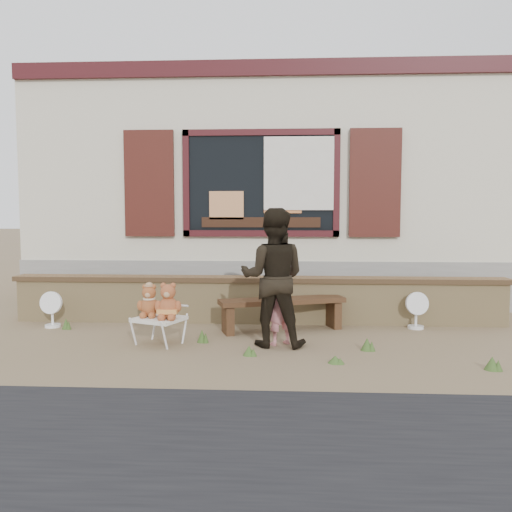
# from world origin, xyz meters

# --- Properties ---
(ground) EXTENTS (80.00, 80.00, 0.00)m
(ground) POSITION_xyz_m (0.00, 0.00, 0.00)
(ground) COLOR brown
(ground) RESTS_ON ground
(shopfront) EXTENTS (8.04, 5.13, 4.00)m
(shopfront) POSITION_xyz_m (0.00, 4.49, 2.00)
(shopfront) COLOR #BBB297
(shopfront) RESTS_ON ground
(brick_wall) EXTENTS (7.10, 0.36, 0.67)m
(brick_wall) POSITION_xyz_m (0.00, 1.00, 0.34)
(brick_wall) COLOR tan
(brick_wall) RESTS_ON ground
(bench) EXTENTS (1.74, 0.88, 0.44)m
(bench) POSITION_xyz_m (0.36, 0.49, 0.32)
(bench) COLOR #382313
(bench) RESTS_ON ground
(folding_chair) EXTENTS (0.68, 0.64, 0.33)m
(folding_chair) POSITION_xyz_m (-1.12, -0.35, 0.30)
(folding_chair) COLOR silver
(folding_chair) RESTS_ON ground
(teddy_bear_left) EXTENTS (0.37, 0.35, 0.40)m
(teddy_bear_left) POSITION_xyz_m (-1.25, -0.30, 0.53)
(teddy_bear_left) COLOR brown
(teddy_bear_left) RESTS_ON folding_chair
(teddy_bear_right) EXTENTS (0.41, 0.38, 0.44)m
(teddy_bear_right) POSITION_xyz_m (-0.99, -0.41, 0.55)
(teddy_bear_right) COLOR brown
(teddy_bear_right) RESTS_ON folding_chair
(child) EXTENTS (0.44, 0.40, 1.00)m
(child) POSITION_xyz_m (0.34, -0.29, 0.50)
(child) COLOR pink
(child) RESTS_ON ground
(adult) EXTENTS (0.85, 0.69, 1.65)m
(adult) POSITION_xyz_m (0.26, -0.33, 0.82)
(adult) COLOR black
(adult) RESTS_ON ground
(fan_left) EXTENTS (0.32, 0.21, 0.51)m
(fan_left) POSITION_xyz_m (-2.83, 0.51, 0.25)
(fan_left) COLOR white
(fan_left) RESTS_ON ground
(fan_right) EXTENTS (0.33, 0.22, 0.51)m
(fan_right) POSITION_xyz_m (2.19, 0.71, 0.26)
(fan_right) COLOR silver
(fan_right) RESTS_ON ground
(grass_tufts) EXTENTS (5.44, 1.82, 0.16)m
(grass_tufts) POSITION_xyz_m (0.23, -0.69, 0.07)
(grass_tufts) COLOR #395622
(grass_tufts) RESTS_ON ground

